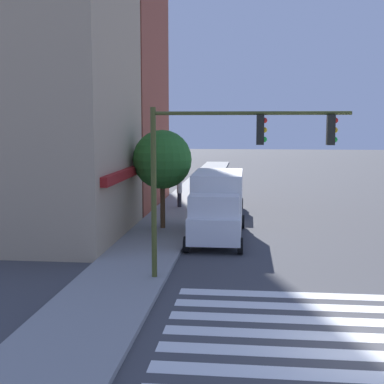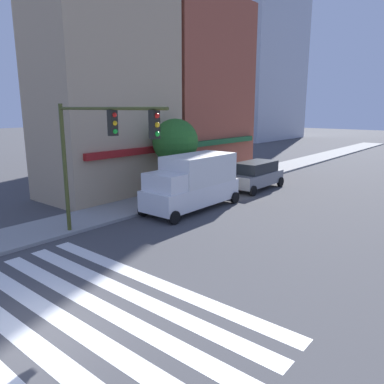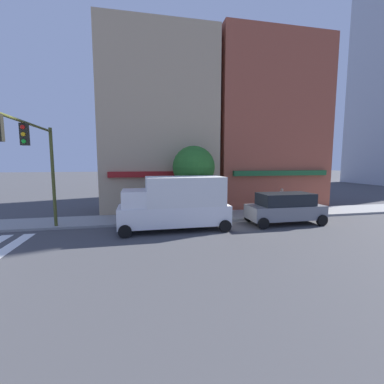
{
  "view_description": "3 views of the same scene",
  "coord_description": "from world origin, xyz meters",
  "px_view_note": "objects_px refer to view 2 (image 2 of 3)",
  "views": [
    {
      "loc": [
        -12.48,
        3.28,
        5.24
      ],
      "look_at": [
        12.79,
        6.0,
        2.0
      ],
      "focal_mm": 50.0,
      "sensor_mm": 36.0,
      "label": 1
    },
    {
      "loc": [
        -4.24,
        -8.33,
        5.61
      ],
      "look_at": [
        11.48,
        4.7,
        1.0
      ],
      "focal_mm": 35.0,
      "sensor_mm": 36.0,
      "label": 2
    },
    {
      "loc": [
        9.53,
        -9.61,
        3.86
      ],
      "look_at": [
        12.79,
        6.0,
        2.0
      ],
      "focal_mm": 24.0,
      "sensor_mm": 36.0,
      "label": 3
    }
  ],
  "objects_px": {
    "pedestrian_white_shirt": "(233,167)",
    "street_tree": "(175,142)",
    "suv_grey": "(256,175)",
    "traffic_signal": "(97,142)",
    "box_truck_white": "(193,181)"
  },
  "relations": [
    {
      "from": "pedestrian_white_shirt",
      "to": "street_tree",
      "type": "distance_m",
      "value": 7.15
    },
    {
      "from": "suv_grey",
      "to": "street_tree",
      "type": "relative_size",
      "value": 0.98
    },
    {
      "from": "traffic_signal",
      "to": "pedestrian_white_shirt",
      "type": "relative_size",
      "value": 3.6
    },
    {
      "from": "street_tree",
      "to": "box_truck_white",
      "type": "bearing_deg",
      "value": -120.63
    },
    {
      "from": "suv_grey",
      "to": "street_tree",
      "type": "xyz_separation_m",
      "value": [
        -5.26,
        2.8,
        2.48
      ]
    },
    {
      "from": "traffic_signal",
      "to": "suv_grey",
      "type": "height_order",
      "value": "traffic_signal"
    },
    {
      "from": "pedestrian_white_shirt",
      "to": "suv_grey",
      "type": "bearing_deg",
      "value": 120.28
    },
    {
      "from": "suv_grey",
      "to": "street_tree",
      "type": "distance_m",
      "value": 6.45
    },
    {
      "from": "box_truck_white",
      "to": "street_tree",
      "type": "height_order",
      "value": "street_tree"
    },
    {
      "from": "pedestrian_white_shirt",
      "to": "street_tree",
      "type": "relative_size",
      "value": 0.37
    },
    {
      "from": "box_truck_white",
      "to": "traffic_signal",
      "type": "bearing_deg",
      "value": -174.29
    },
    {
      "from": "traffic_signal",
      "to": "suv_grey",
      "type": "relative_size",
      "value": 1.35
    },
    {
      "from": "traffic_signal",
      "to": "suv_grey",
      "type": "distance_m",
      "value": 14.14
    },
    {
      "from": "traffic_signal",
      "to": "box_truck_white",
      "type": "distance_m",
      "value": 7.37
    },
    {
      "from": "suv_grey",
      "to": "traffic_signal",
      "type": "bearing_deg",
      "value": -176.96
    }
  ]
}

